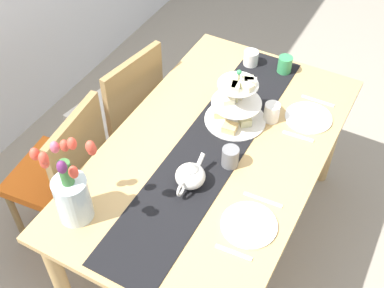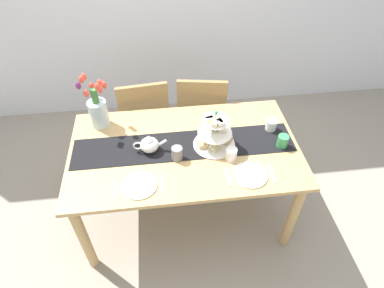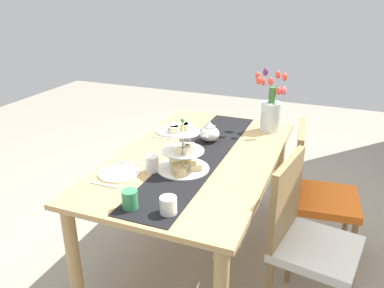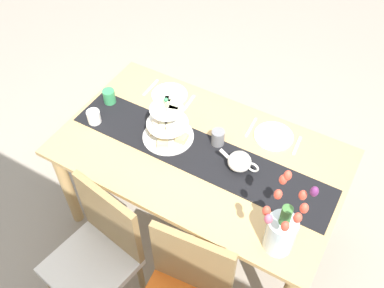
# 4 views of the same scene
# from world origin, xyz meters

# --- Properties ---
(ground_plane) EXTENTS (8.00, 8.00, 0.00)m
(ground_plane) POSITION_xyz_m (0.00, 0.00, 0.00)
(ground_plane) COLOR gray
(dining_table) EXTENTS (1.63, 0.95, 0.75)m
(dining_table) POSITION_xyz_m (0.00, 0.00, 0.65)
(dining_table) COLOR tan
(dining_table) RESTS_ON ground_plane
(chair_left) EXTENTS (0.46, 0.46, 0.91)m
(chair_left) POSITION_xyz_m (-0.30, 0.70, 0.50)
(chair_left) COLOR olive
(chair_left) RESTS_ON ground_plane
(chair_right) EXTENTS (0.48, 0.48, 0.91)m
(chair_right) POSITION_xyz_m (0.23, 0.70, 0.50)
(chair_right) COLOR olive
(chair_right) RESTS_ON ground_plane
(table_runner) EXTENTS (1.57, 0.30, 0.00)m
(table_runner) POSITION_xyz_m (0.00, 0.02, 0.75)
(table_runner) COLOR black
(table_runner) RESTS_ON dining_table
(tiered_cake_stand) EXTENTS (0.30, 0.30, 0.30)m
(tiered_cake_stand) POSITION_xyz_m (0.22, 0.00, 0.85)
(tiered_cake_stand) COLOR beige
(tiered_cake_stand) RESTS_ON table_runner
(teapot) EXTENTS (0.24, 0.13, 0.14)m
(teapot) POSITION_xyz_m (-0.24, 0.00, 0.81)
(teapot) COLOR white
(teapot) RESTS_ON table_runner
(tulip_vase) EXTENTS (0.18, 0.22, 0.43)m
(tulip_vase) POSITION_xyz_m (-0.61, 0.33, 0.90)
(tulip_vase) COLOR silver
(tulip_vase) RESTS_ON dining_table
(cream_jug) EXTENTS (0.08, 0.08, 0.08)m
(cream_jug) POSITION_xyz_m (0.66, 0.12, 0.79)
(cream_jug) COLOR white
(cream_jug) RESTS_ON dining_table
(dinner_plate_left) EXTENTS (0.23, 0.23, 0.01)m
(dinner_plate_left) POSITION_xyz_m (-0.32, -0.31, 0.76)
(dinner_plate_left) COLOR white
(dinner_plate_left) RESTS_ON dining_table
(fork_left) EXTENTS (0.03, 0.15, 0.01)m
(fork_left) POSITION_xyz_m (-0.46, -0.31, 0.75)
(fork_left) COLOR silver
(fork_left) RESTS_ON dining_table
(knife_left) EXTENTS (0.02, 0.17, 0.01)m
(knife_left) POSITION_xyz_m (-0.17, -0.31, 0.75)
(knife_left) COLOR silver
(knife_left) RESTS_ON dining_table
(dinner_plate_right) EXTENTS (0.23, 0.23, 0.01)m
(dinner_plate_right) POSITION_xyz_m (0.40, -0.31, 0.76)
(dinner_plate_right) COLOR white
(dinner_plate_right) RESTS_ON dining_table
(fork_right) EXTENTS (0.03, 0.15, 0.01)m
(fork_right) POSITION_xyz_m (0.25, -0.31, 0.75)
(fork_right) COLOR silver
(fork_right) RESTS_ON dining_table
(knife_right) EXTENTS (0.02, 0.17, 0.01)m
(knife_right) POSITION_xyz_m (0.54, -0.31, 0.75)
(knife_right) COLOR silver
(knife_right) RESTS_ON dining_table
(mug_grey) EXTENTS (0.08, 0.08, 0.09)m
(mug_grey) POSITION_xyz_m (-0.06, -0.10, 0.80)
(mug_grey) COLOR slate
(mug_grey) RESTS_ON table_runner
(mug_white_text) EXTENTS (0.08, 0.08, 0.09)m
(mug_white_text) POSITION_xyz_m (0.30, -0.15, 0.80)
(mug_white_text) COLOR white
(mug_white_text) RESTS_ON dining_table
(mug_orange) EXTENTS (0.08, 0.08, 0.09)m
(mug_orange) POSITION_xyz_m (0.69, -0.07, 0.80)
(mug_orange) COLOR #389356
(mug_orange) RESTS_ON dining_table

